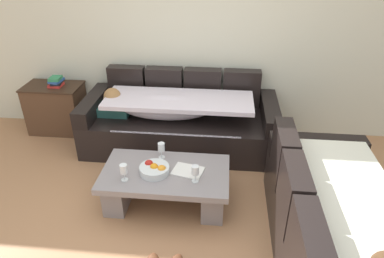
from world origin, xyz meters
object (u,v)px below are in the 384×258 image
Objects in this scene: fruit_bowl at (155,169)px; open_magazine at (188,171)px; wine_glass_far_back at (161,148)px; wine_glass_near_right at (195,171)px; book_stack_on_cabinet at (56,82)px; wine_glass_near_left at (124,170)px; couch_along_wall at (177,121)px; coffee_table at (166,183)px; side_cabinet at (57,108)px; couch_near_window at (335,230)px.

open_magazine is (0.31, 0.05, -0.04)m from fruit_bowl.
wine_glass_near_right is at bearing -43.51° from wine_glass_far_back.
book_stack_on_cabinet is at bearing 157.82° from open_magazine.
wine_glass_near_left is 0.64m from wine_glass_near_right.
couch_along_wall is 1.10m from open_magazine.
wine_glass_near_left reaches higher than coffee_table.
wine_glass_near_right reaches higher than coffee_table.
side_cabinet is (-1.33, 1.48, -0.17)m from wine_glass_near_left.
couch_along_wall is 13.84× the size of wine_glass_near_left.
couch_near_window is at bearing -21.12° from wine_glass_near_right.
side_cabinet is at bearing 143.85° from wine_glass_near_right.
side_cabinet is at bearing 131.86° from wine_glass_near_left.
side_cabinet reaches higher than fruit_bowl.
wine_glass_near_right is at bearing -74.81° from couch_along_wall.
fruit_bowl is 0.41m from wine_glass_near_right.
couch_near_window reaches higher than book_stack_on_cabinet.
side_cabinet is at bearing 139.56° from fruit_bowl.
open_magazine is at bearing -35.69° from wine_glass_far_back.
open_magazine is (0.25, -1.07, 0.05)m from couch_along_wall.
coffee_table is 2.12m from book_stack_on_cabinet.
couch_near_window is at bearing -31.17° from side_cabinet.
couch_near_window is 12.05× the size of wine_glass_far_back.
couch_along_wall is 1.65m from side_cabinet.
wine_glass_near_right is (0.64, 0.04, 0.00)m from wine_glass_near_left.
side_cabinet is at bearing 58.83° from couch_near_window.
wine_glass_near_right reaches higher than fruit_bowl.
wine_glass_far_back is 1.89m from book_stack_on_cabinet.
wine_glass_near_right is 0.20m from open_magazine.
couch_along_wall reaches higher than fruit_bowl.
wine_glass_near_right is at bearing -36.15° from side_cabinet.
wine_glass_far_back is (-0.07, 0.23, 0.26)m from coffee_table.
couch_near_window is at bearing -31.74° from book_stack_on_cabinet.
couch_near_window is at bearing -27.67° from wine_glass_far_back.
book_stack_on_cabinet is at bearing 58.26° from couch_near_window.
couch_along_wall is 1.15× the size of couch_near_window.
side_cabinet reaches higher than coffee_table.
book_stack_on_cabinet is (-1.60, 1.31, 0.46)m from coffee_table.
couch_along_wall is at bearing -8.22° from book_stack_on_cabinet.
wine_glass_near_right is 0.59× the size of open_magazine.
open_magazine is at bearing -34.45° from side_cabinet.
side_cabinet reaches higher than wine_glass_near_left.
wine_glass_far_back is (-1.50, 0.79, 0.16)m from couch_near_window.
couch_along_wall is 1.12m from fruit_bowl.
wine_glass_far_back is at bearing 55.40° from wine_glass_near_left.
couch_near_window is at bearing -12.32° from open_magazine.
side_cabinet is (-1.67, 1.31, 0.08)m from coffee_table.
couch_near_window is 1.54m from coffee_table.
couch_along_wall is at bearing 87.40° from wine_glass_far_back.
wine_glass_near_right is at bearing 68.88° from couch_near_window.
wine_glass_near_left is 1.00× the size of wine_glass_far_back.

